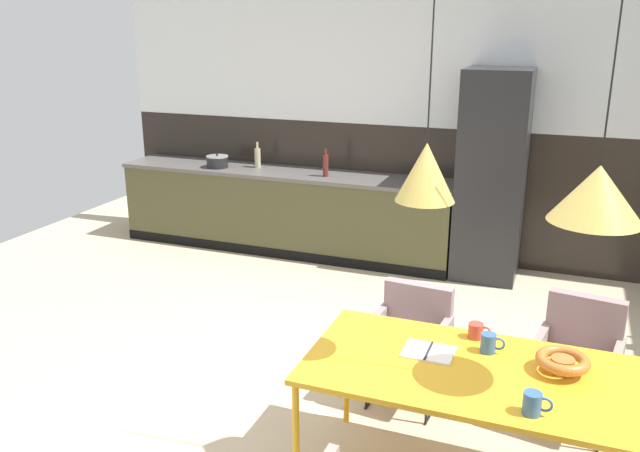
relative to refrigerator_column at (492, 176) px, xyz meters
The scene contains 18 objects.
ground_plane 3.19m from the refrigerator_column, 98.70° to the right, with size 9.58×9.58×0.00m, color #C6B18E.
back_wall_splashback_dark 0.66m from the refrigerator_column, 141.84° to the left, with size 7.37×0.12×1.38m, color black.
back_wall_panel_upper 1.22m from the refrigerator_column, 141.84° to the left, with size 7.37×0.12×1.38m, color silver.
kitchen_counter 2.23m from the refrigerator_column, behind, with size 3.70×0.63×0.88m.
refrigerator_column is the anchor object (origin of this frame).
dining_table 3.30m from the refrigerator_column, 82.56° to the right, with size 1.86×0.88×0.74m.
armchair_corner_seat 2.53m from the refrigerator_column, 69.88° to the right, with size 0.55×0.54×0.80m.
armchair_far_side 2.49m from the refrigerator_column, 93.97° to the right, with size 0.52×0.51×0.76m.
fruit_bowl 3.23m from the refrigerator_column, 76.60° to the right, with size 0.26×0.26×0.09m.
open_book 3.18m from the refrigerator_column, 88.39° to the right, with size 0.26×0.21×0.02m.
mug_white_ceramic 3.08m from the refrigerator_column, 82.88° to the right, with size 0.13×0.08×0.10m.
mug_glass_clear 2.93m from the refrigerator_column, 84.20° to the right, with size 0.12×0.08×0.08m.
mug_dark_espresso 3.62m from the refrigerator_column, 79.87° to the right, with size 0.13×0.08×0.11m.
cooking_pot 2.91m from the refrigerator_column, behind, with size 0.24×0.24×0.15m.
bottle_spice_small 2.50m from the refrigerator_column, behind, with size 0.07×0.07×0.28m.
bottle_oil_tall 1.65m from the refrigerator_column, behind, with size 0.06×0.06×0.29m.
pendant_lamp_over_table_near 3.37m from the refrigerator_column, 89.08° to the right, with size 0.28×0.28×1.12m.
pendant_lamp_over_table_far 3.47m from the refrigerator_column, 76.41° to the right, with size 0.40×0.40×1.14m.
Camera 1 is at (1.13, -3.26, 2.40)m, focal length 36.87 mm.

